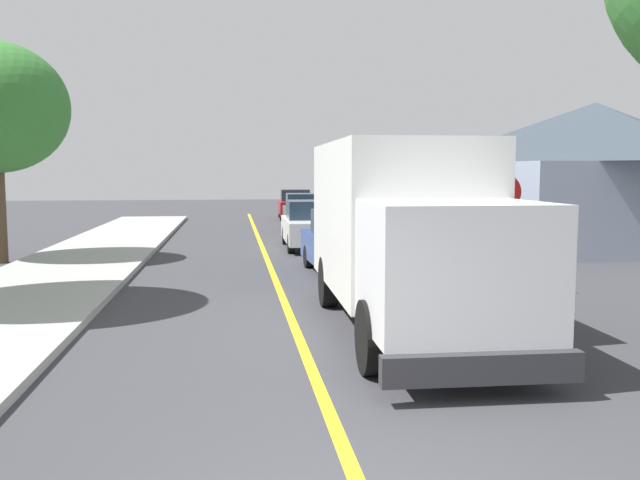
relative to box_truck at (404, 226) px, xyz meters
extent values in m
cube|color=gold|center=(-1.86, 3.72, -1.76)|extent=(0.16, 56.00, 0.01)
cube|color=silver|center=(0.01, 0.73, 0.13)|extent=(2.48, 5.04, 2.60)
cube|color=silver|center=(-0.04, -2.77, -0.32)|extent=(2.31, 2.04, 1.70)
cube|color=#1E2D3D|center=(-0.06, -3.67, 0.06)|extent=(2.04, 0.11, 0.75)
cube|color=#2D2D33|center=(-0.06, -3.85, -1.35)|extent=(2.40, 0.24, 0.36)
cylinder|color=black|center=(1.01, -2.58, -1.27)|extent=(0.32, 1.00, 1.00)
cylinder|color=black|center=(-1.09, -2.55, -1.27)|extent=(0.32, 1.00, 1.00)
cylinder|color=black|center=(1.08, 1.97, -1.27)|extent=(0.32, 1.00, 1.00)
cylinder|color=black|center=(-1.02, 2.00, -1.27)|extent=(0.32, 1.00, 1.00)
cube|color=#2D4793|center=(0.06, 6.05, -1.12)|extent=(2.00, 4.48, 0.76)
cube|color=#1E2D3D|center=(0.05, 6.20, -0.42)|extent=(1.67, 1.87, 0.64)
cylinder|color=black|center=(0.92, 4.68, -1.45)|extent=(0.25, 0.65, 0.64)
cylinder|color=black|center=(-0.66, 4.61, -1.45)|extent=(0.25, 0.65, 0.64)
cylinder|color=black|center=(0.78, 7.50, -1.45)|extent=(0.25, 0.65, 0.64)
cylinder|color=black|center=(-0.79, 7.42, -1.45)|extent=(0.25, 0.65, 0.64)
cube|color=silver|center=(-0.18, 12.15, -1.12)|extent=(1.86, 4.42, 0.76)
cube|color=#1E2D3D|center=(-0.18, 12.30, -0.42)|extent=(1.61, 1.82, 0.64)
cylinder|color=black|center=(0.59, 10.73, -1.45)|extent=(0.23, 0.64, 0.64)
cylinder|color=black|center=(-0.99, 10.75, -1.45)|extent=(0.23, 0.64, 0.64)
cylinder|color=black|center=(0.63, 13.55, -1.45)|extent=(0.23, 0.64, 0.64)
cylinder|color=black|center=(-0.95, 13.57, -1.45)|extent=(0.23, 0.64, 0.64)
cube|color=#4C564C|center=(0.39, 19.61, -1.12)|extent=(1.96, 4.46, 0.76)
cube|color=#1E2D3D|center=(0.40, 19.76, -0.42)|extent=(1.65, 1.86, 0.64)
cylinder|color=black|center=(1.13, 18.17, -1.45)|extent=(0.24, 0.65, 0.64)
cylinder|color=black|center=(-0.45, 18.23, -1.45)|extent=(0.24, 0.65, 0.64)
cylinder|color=black|center=(1.23, 20.99, -1.45)|extent=(0.24, 0.65, 0.64)
cylinder|color=black|center=(-0.35, 21.04, -1.45)|extent=(0.24, 0.65, 0.64)
cube|color=maroon|center=(0.65, 26.81, -1.12)|extent=(1.98, 4.47, 0.76)
cube|color=#1E2D3D|center=(0.66, 26.96, -0.42)|extent=(1.66, 1.86, 0.64)
cylinder|color=black|center=(1.38, 25.38, -1.45)|extent=(0.25, 0.65, 0.64)
cylinder|color=black|center=(-0.20, 25.44, -1.45)|extent=(0.25, 0.65, 0.64)
cylinder|color=black|center=(1.50, 28.19, -1.45)|extent=(0.25, 0.65, 0.64)
cylinder|color=black|center=(-0.08, 28.25, -1.45)|extent=(0.25, 0.65, 0.64)
cube|color=#B7B7BC|center=(3.34, 8.58, -1.12)|extent=(1.88, 4.43, 0.76)
cube|color=#1E2D3D|center=(3.34, 8.43, -0.42)|extent=(1.61, 1.83, 0.64)
cylinder|color=black|center=(2.53, 9.98, -1.45)|extent=(0.23, 0.64, 0.64)
cylinder|color=black|center=(4.11, 10.01, -1.45)|extent=(0.23, 0.64, 0.64)
cylinder|color=black|center=(2.58, 7.16, -1.45)|extent=(0.23, 0.64, 0.64)
cylinder|color=black|center=(4.16, 7.19, -1.45)|extent=(0.23, 0.64, 0.64)
cylinder|color=gray|center=(2.82, 2.50, -0.67)|extent=(0.08, 0.08, 2.20)
cylinder|color=red|center=(2.82, 2.53, 0.48)|extent=(0.76, 0.03, 0.76)
cylinder|color=white|center=(2.82, 2.55, 0.48)|extent=(0.80, 0.02, 0.80)
cube|color=#939EB2|center=(10.00, 11.64, -0.27)|extent=(8.13, 8.56, 3.00)
pyramid|color=#333D47|center=(10.00, 11.64, 2.30)|extent=(8.94, 9.41, 2.13)
cube|color=brown|center=(5.98, 10.64, -0.72)|extent=(0.10, 1.00, 2.10)
camera|label=1|loc=(-2.91, -11.09, 0.92)|focal=37.67mm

